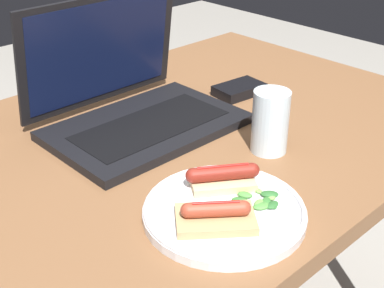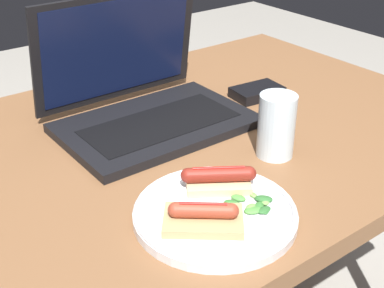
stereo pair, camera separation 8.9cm
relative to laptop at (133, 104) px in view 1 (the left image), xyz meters
name	(u,v)px [view 1 (the left image)]	position (x,y,z in m)	size (l,w,h in m)	color
desk	(185,162)	(0.05, -0.09, -0.12)	(1.14, 0.80, 0.75)	brown
laptop	(133,104)	(0.00, 0.00, 0.00)	(0.37, 0.28, 0.25)	black
plate	(224,211)	(-0.10, -0.35, -0.03)	(0.25, 0.25, 0.02)	silver
sausage_toast_left	(216,215)	(-0.13, -0.36, -0.02)	(0.14, 0.13, 0.04)	tan
sausage_toast_middle	(223,177)	(-0.05, -0.30, -0.01)	(0.12, 0.10, 0.04)	#D6B784
salad_pile	(259,200)	(-0.05, -0.37, -0.03)	(0.08, 0.07, 0.01)	#2D662D
drinking_glass	(270,122)	(0.11, -0.26, 0.01)	(0.07, 0.07, 0.12)	silver
external_drive	(239,90)	(0.27, -0.04, -0.03)	(0.12, 0.08, 0.02)	black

